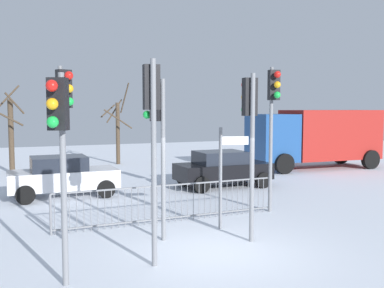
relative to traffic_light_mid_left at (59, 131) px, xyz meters
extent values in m
plane|color=silver|center=(3.37, 0.77, -2.80)|extent=(60.00, 60.00, 0.00)
cylinder|color=slate|center=(0.07, 0.14, -0.89)|extent=(0.11, 0.11, 3.81)
cube|color=black|center=(-0.01, -0.01, 0.47)|extent=(0.38, 0.34, 0.90)
sphere|color=red|center=(-0.12, -0.23, 0.77)|extent=(0.20, 0.20, 0.20)
sphere|color=orange|center=(-0.12, -0.23, 0.47)|extent=(0.20, 0.20, 0.20)
sphere|color=green|center=(-0.12, -0.23, 0.17)|extent=(0.20, 0.20, 0.20)
cylinder|color=slate|center=(4.50, 1.16, -0.79)|extent=(0.11, 0.11, 4.01)
cube|color=black|center=(4.51, 1.32, 0.67)|extent=(0.33, 0.24, 0.90)
sphere|color=red|center=(4.53, 1.57, 0.97)|extent=(0.20, 0.20, 0.20)
sphere|color=orange|center=(4.53, 1.57, 0.67)|extent=(0.20, 0.20, 0.20)
sphere|color=green|center=(4.53, 1.57, 0.37)|extent=(0.20, 0.20, 0.20)
cylinder|color=slate|center=(1.85, 0.47, -0.71)|extent=(0.11, 0.11, 4.16)
cube|color=black|center=(1.86, 0.64, 0.82)|extent=(0.34, 0.24, 0.90)
sphere|color=red|center=(1.88, 0.89, 1.12)|extent=(0.20, 0.20, 0.20)
sphere|color=orange|center=(1.88, 0.89, 0.82)|extent=(0.20, 0.20, 0.20)
sphere|color=green|center=(1.88, 0.89, 0.52)|extent=(0.20, 0.20, 0.20)
cylinder|color=slate|center=(6.58, 3.62, -0.58)|extent=(0.11, 0.11, 4.44)
cube|color=black|center=(6.56, 3.46, 1.09)|extent=(0.35, 0.27, 0.90)
sphere|color=red|center=(6.52, 3.21, 1.39)|extent=(0.20, 0.20, 0.20)
sphere|color=orange|center=(6.52, 3.21, 1.09)|extent=(0.20, 0.20, 0.20)
sphere|color=green|center=(6.52, 3.21, 0.79)|extent=(0.20, 0.20, 0.20)
cylinder|color=slate|center=(2.58, 2.05, -0.85)|extent=(0.11, 0.11, 3.89)
cube|color=black|center=(2.46, 2.16, 0.54)|extent=(0.38, 0.39, 0.90)
sphere|color=red|center=(2.27, 2.32, 0.84)|extent=(0.20, 0.20, 0.20)
sphere|color=orange|center=(2.27, 2.32, 0.54)|extent=(0.20, 0.20, 0.20)
sphere|color=green|center=(2.27, 2.32, 0.24)|extent=(0.20, 0.20, 0.20)
cylinder|color=slate|center=(0.35, 3.07, -0.70)|extent=(0.11, 0.11, 4.20)
cube|color=black|center=(0.41, 2.92, 0.85)|extent=(0.38, 0.32, 0.90)
sphere|color=red|center=(0.51, 2.69, 1.15)|extent=(0.20, 0.20, 0.20)
sphere|color=orange|center=(0.51, 2.69, 0.85)|extent=(0.20, 0.20, 0.20)
sphere|color=green|center=(0.51, 2.69, 0.55)|extent=(0.20, 0.20, 0.20)
cylinder|color=slate|center=(4.30, 2.45, -1.45)|extent=(0.09, 0.09, 2.70)
cube|color=white|center=(4.68, 2.35, -0.45)|extent=(0.68, 0.21, 0.22)
cube|color=slate|center=(3.37, 3.59, -1.75)|extent=(6.57, 0.21, 0.04)
cube|color=slate|center=(3.37, 3.59, -2.68)|extent=(6.57, 0.21, 0.04)
cylinder|color=slate|center=(0.18, 3.51, -2.27)|extent=(0.02, 0.02, 1.05)
cylinder|color=slate|center=(0.36, 3.51, -2.27)|extent=(0.02, 0.02, 1.05)
cylinder|color=slate|center=(0.54, 3.52, -2.27)|extent=(0.02, 0.02, 1.05)
cylinder|color=slate|center=(0.72, 3.52, -2.27)|extent=(0.02, 0.02, 1.05)
cylinder|color=slate|center=(0.91, 3.53, -2.27)|extent=(0.02, 0.02, 1.05)
cylinder|color=slate|center=(1.09, 3.53, -2.27)|extent=(0.02, 0.02, 1.05)
cylinder|color=slate|center=(1.27, 3.54, -2.27)|extent=(0.02, 0.02, 1.05)
cylinder|color=slate|center=(1.45, 3.54, -2.27)|extent=(0.02, 0.02, 1.05)
cylinder|color=slate|center=(1.63, 3.55, -2.27)|extent=(0.02, 0.02, 1.05)
cylinder|color=slate|center=(1.82, 3.55, -2.27)|extent=(0.02, 0.02, 1.05)
cylinder|color=slate|center=(2.00, 3.56, -2.27)|extent=(0.02, 0.02, 1.05)
cylinder|color=slate|center=(2.18, 3.56, -2.27)|extent=(0.02, 0.02, 1.05)
cylinder|color=slate|center=(2.36, 3.57, -2.27)|extent=(0.02, 0.02, 1.05)
cylinder|color=slate|center=(2.55, 3.57, -2.27)|extent=(0.02, 0.02, 1.05)
cylinder|color=slate|center=(2.73, 3.58, -2.27)|extent=(0.02, 0.02, 1.05)
cylinder|color=slate|center=(2.91, 3.58, -2.27)|extent=(0.02, 0.02, 1.05)
cylinder|color=slate|center=(3.09, 3.59, -2.27)|extent=(0.02, 0.02, 1.05)
cylinder|color=slate|center=(3.28, 3.59, -2.27)|extent=(0.02, 0.02, 1.05)
cylinder|color=slate|center=(3.46, 3.60, -2.27)|extent=(0.02, 0.02, 1.05)
cylinder|color=slate|center=(3.64, 3.60, -2.27)|extent=(0.02, 0.02, 1.05)
cylinder|color=slate|center=(3.82, 3.61, -2.27)|extent=(0.02, 0.02, 1.05)
cylinder|color=slate|center=(4.01, 3.61, -2.27)|extent=(0.02, 0.02, 1.05)
cylinder|color=slate|center=(4.19, 3.62, -2.27)|extent=(0.02, 0.02, 1.05)
cylinder|color=slate|center=(4.37, 3.62, -2.27)|extent=(0.02, 0.02, 1.05)
cylinder|color=slate|center=(4.55, 3.63, -2.27)|extent=(0.02, 0.02, 1.05)
cylinder|color=slate|center=(4.74, 3.63, -2.27)|extent=(0.02, 0.02, 1.05)
cylinder|color=slate|center=(4.92, 3.63, -2.27)|extent=(0.02, 0.02, 1.05)
cylinder|color=slate|center=(5.10, 3.64, -2.27)|extent=(0.02, 0.02, 1.05)
cylinder|color=slate|center=(5.28, 3.64, -2.27)|extent=(0.02, 0.02, 1.05)
cylinder|color=slate|center=(5.47, 3.65, -2.27)|extent=(0.02, 0.02, 1.05)
cylinder|color=slate|center=(5.65, 3.65, -2.27)|extent=(0.02, 0.02, 1.05)
cylinder|color=slate|center=(5.83, 3.66, -2.27)|extent=(0.02, 0.02, 1.05)
cylinder|color=slate|center=(6.01, 3.66, -2.27)|extent=(0.02, 0.02, 1.05)
cylinder|color=slate|center=(6.19, 3.67, -2.27)|extent=(0.02, 0.02, 1.05)
cylinder|color=slate|center=(6.38, 3.67, -2.27)|extent=(0.02, 0.02, 1.05)
cylinder|color=slate|center=(6.56, 3.68, -2.27)|extent=(0.02, 0.02, 1.05)
cylinder|color=slate|center=(0.08, 3.51, -2.27)|extent=(0.06, 0.06, 1.05)
cylinder|color=slate|center=(6.65, 3.68, -2.27)|extent=(0.06, 0.06, 1.05)
cube|color=black|center=(7.14, 8.01, -2.15)|extent=(3.82, 1.75, 0.65)
cube|color=#1E232D|center=(6.99, 8.01, -1.60)|extent=(1.92, 1.52, 0.55)
cylinder|color=black|center=(8.48, 8.88, -2.48)|extent=(0.64, 0.23, 0.64)
cylinder|color=black|center=(8.50, 7.18, -2.48)|extent=(0.64, 0.23, 0.64)
cylinder|color=black|center=(5.78, 8.84, -2.48)|extent=(0.64, 0.23, 0.64)
cylinder|color=black|center=(5.80, 7.14, -2.48)|extent=(0.64, 0.23, 0.64)
cube|color=silver|center=(0.92, 8.44, -2.15)|extent=(3.84, 1.79, 0.65)
cube|color=#1E232D|center=(0.77, 8.44, -1.60)|extent=(1.93, 1.54, 0.55)
cylinder|color=black|center=(2.25, 9.32, -2.48)|extent=(0.64, 0.23, 0.64)
cylinder|color=black|center=(2.29, 7.62, -2.48)|extent=(0.64, 0.23, 0.64)
cylinder|color=black|center=(-0.45, 9.26, -2.48)|extent=(0.64, 0.23, 0.64)
cylinder|color=black|center=(-0.41, 7.56, -2.48)|extent=(0.64, 0.23, 0.64)
cube|color=maroon|center=(15.09, 11.14, -1.00)|extent=(5.10, 2.62, 2.60)
cube|color=navy|center=(11.55, 11.29, -1.10)|extent=(2.10, 2.38, 2.40)
cylinder|color=black|center=(11.49, 10.09, -2.30)|extent=(1.01, 0.34, 1.00)
cylinder|color=black|center=(11.60, 12.49, -2.30)|extent=(1.01, 0.34, 1.00)
cylinder|color=black|center=(16.74, 9.86, -2.30)|extent=(1.01, 0.34, 1.00)
cylinder|color=black|center=(16.84, 12.26, -2.30)|extent=(1.01, 0.34, 1.00)
cylinder|color=#473828|center=(-0.80, 15.32, -0.98)|extent=(0.25, 0.25, 3.62)
cylinder|color=#473828|center=(-0.87, 15.83, 0.97)|extent=(1.10, 0.25, 1.20)
cylinder|color=#473828|center=(-1.00, 14.58, 0.01)|extent=(1.55, 0.50, 0.92)
cylinder|color=#473828|center=(-0.59, 14.91, 0.64)|extent=(0.91, 0.51, 1.05)
cylinder|color=#473828|center=(4.85, 16.94, -1.04)|extent=(0.22, 0.22, 3.52)
cylinder|color=#473828|center=(5.30, 17.06, 0.98)|extent=(0.35, 0.99, 1.73)
cylinder|color=#473828|center=(4.71, 16.19, -0.20)|extent=(1.54, 0.38, 1.10)
cylinder|color=#473828|center=(4.40, 17.42, 0.25)|extent=(1.04, 0.98, 0.76)
cylinder|color=#473828|center=(4.76, 17.39, 0.24)|extent=(0.99, 0.27, 1.37)
camera|label=1|loc=(-0.75, -7.87, 0.40)|focal=41.11mm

